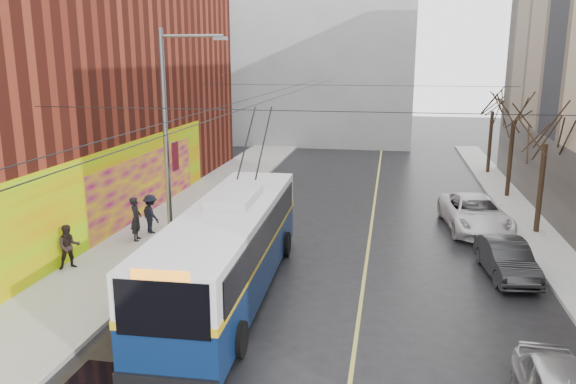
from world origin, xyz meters
name	(u,v)px	position (x,y,z in m)	size (l,w,h in m)	color
sidewalk_left	(153,239)	(-8.00, 12.00, 0.07)	(4.00, 60.00, 0.15)	gray
sidewalk_right	(560,263)	(9.00, 12.00, 0.07)	(2.00, 60.00, 0.15)	gray
lane_line	(370,238)	(1.50, 14.00, 0.00)	(0.12, 50.00, 0.01)	#BFB74C
building_left	(4,78)	(-15.99, 13.99, 6.99)	(12.11, 36.00, 14.00)	#531910
building_far	(308,46)	(-6.00, 44.99, 9.02)	(20.50, 12.10, 18.00)	gray
streetlight_pole	(170,139)	(-6.14, 10.00, 4.85)	(2.65, 0.60, 9.00)	slate
catenary_wires	(285,96)	(-2.54, 14.77, 6.25)	(18.00, 60.00, 0.22)	black
tree_near	(547,126)	(9.00, 16.00, 4.98)	(3.20, 3.20, 6.40)	black
tree_mid	(515,107)	(9.00, 23.00, 5.25)	(3.20, 3.20, 6.68)	black
tree_far	(494,100)	(9.00, 30.00, 5.14)	(3.20, 3.20, 6.57)	black
pigeons_flying	(264,77)	(-2.43, 10.17, 7.24)	(3.88, 1.62, 0.44)	slate
trolleybus	(229,248)	(-2.99, 7.04, 1.64)	(3.20, 12.52, 5.89)	#081B41
parked_car_b	(506,259)	(6.65, 10.42, 0.67)	(1.43, 4.09, 1.35)	black
parked_car_c	(475,213)	(6.29, 16.27, 0.79)	(2.63, 5.71, 1.59)	silver
following_car	(268,195)	(-4.18, 18.52, 0.68)	(1.61, 4.01, 1.37)	silver
pedestrian_a	(136,219)	(-8.48, 11.49, 1.11)	(0.70, 0.46, 1.92)	black
pedestrian_b	(69,247)	(-9.49, 7.87, 1.00)	(0.83, 0.64, 1.70)	black
pedestrian_c	(151,214)	(-8.31, 12.60, 1.04)	(1.15, 0.66, 1.78)	black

